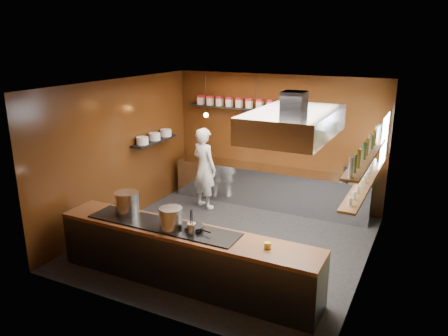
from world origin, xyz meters
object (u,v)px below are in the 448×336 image
Objects in this scene: extractor_hood at (293,123)px; espresso_machine at (365,173)px; stockpot_small at (171,218)px; stockpot_large at (127,203)px; chef at (204,168)px.

espresso_machine is (0.80, 2.58, -1.42)m from extractor_hood.
stockpot_small is (-1.49, -1.27, -1.39)m from extractor_hood.
stockpot_large is 2.94m from chef.
stockpot_large is 0.21× the size of chef.
extractor_hood reaches higher than chef.
stockpot_large is 1.05× the size of espresso_machine.
stockpot_large is at bearing -155.83° from extractor_hood.
espresso_machine is 3.50m from chef.
chef is (-3.41, -0.76, -0.16)m from espresso_machine.
espresso_machine is at bearing 48.52° from stockpot_large.
espresso_machine is (3.26, 3.69, -0.04)m from stockpot_large.
stockpot_small is 3.30m from chef.
extractor_hood is at bearing 24.17° from stockpot_large.
stockpot_large is 1.09× the size of stockpot_small.
chef reaches higher than espresso_machine.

